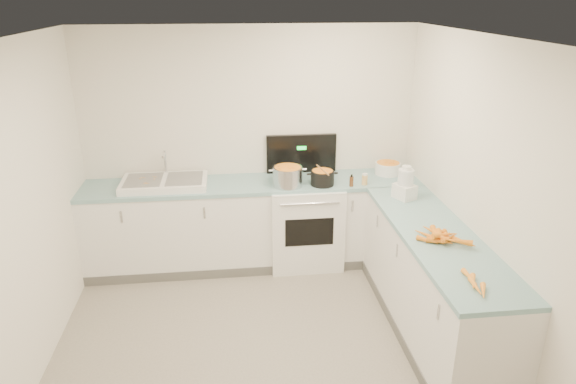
{
  "coord_description": "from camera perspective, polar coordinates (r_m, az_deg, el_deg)",
  "views": [
    {
      "loc": [
        -0.23,
        -3.32,
        2.79
      ],
      "look_at": [
        0.3,
        1.1,
        1.05
      ],
      "focal_mm": 32.0,
      "sensor_mm": 36.0,
      "label": 1
    }
  ],
  "objects": [
    {
      "name": "ceiling",
      "position": [
        3.34,
        -3.0,
        16.35
      ],
      "size": [
        3.5,
        4.0,
        0.0
      ],
      "primitive_type": null,
      "rotation": [
        3.14,
        0.0,
        0.0
      ],
      "color": "silver",
      "rests_on": "ground"
    },
    {
      "name": "peeled_carrots",
      "position": [
        3.72,
        20.08,
        -9.55
      ],
      "size": [
        0.12,
        0.36,
        0.04
      ],
      "color": "orange",
      "rests_on": "counter_right"
    },
    {
      "name": "extract_bottle",
      "position": [
        5.26,
        7.06,
        1.16
      ],
      "size": [
        0.04,
        0.04,
        0.1
      ],
      "primitive_type": "cylinder",
      "color": "#593319",
      "rests_on": "counter_back"
    },
    {
      "name": "food_processor",
      "position": [
        5.01,
        12.88,
        0.81
      ],
      "size": [
        0.22,
        0.24,
        0.32
      ],
      "color": "white",
      "rests_on": "counter_right"
    },
    {
      "name": "counter_right",
      "position": [
        4.62,
        15.77,
        -9.72
      ],
      "size": [
        0.62,
        2.2,
        0.94
      ],
      "color": "white",
      "rests_on": "ground"
    },
    {
      "name": "black_pot",
      "position": [
        5.27,
        3.84,
        1.48
      ],
      "size": [
        0.24,
        0.24,
        0.17
      ],
      "primitive_type": "cylinder",
      "rotation": [
        0.0,
        0.0,
        0.01
      ],
      "color": "black",
      "rests_on": "stove"
    },
    {
      "name": "wooden_spoon",
      "position": [
        5.23,
        3.86,
        2.47
      ],
      "size": [
        0.08,
        0.33,
        0.01
      ],
      "primitive_type": "cylinder",
      "rotation": [
        1.57,
        0.0,
        0.19
      ],
      "color": "#AD7A47",
      "rests_on": "black_pot"
    },
    {
      "name": "counter_back",
      "position": [
        5.54,
        -3.83,
        -3.48
      ],
      "size": [
        3.5,
        0.62,
        0.94
      ],
      "color": "white",
      "rests_on": "ground"
    },
    {
      "name": "wall_right",
      "position": [
        4.16,
        22.18,
        -2.04
      ],
      "size": [
        0.0,
        4.0,
        2.5
      ],
      "primitive_type": null,
      "rotation": [
        1.57,
        0.0,
        -1.57
      ],
      "color": "silver",
      "rests_on": "ground"
    },
    {
      "name": "floor",
      "position": [
        4.34,
        -2.34,
        -18.64
      ],
      "size": [
        3.5,
        4.0,
        0.0
      ],
      "primitive_type": null,
      "color": "gray",
      "rests_on": "ground"
    },
    {
      "name": "sink",
      "position": [
        5.38,
        -13.57,
        1.05
      ],
      "size": [
        0.86,
        0.52,
        0.31
      ],
      "color": "white",
      "rests_on": "counter_back"
    },
    {
      "name": "carrot_pile",
      "position": [
        4.26,
        16.74,
        -4.85
      ],
      "size": [
        0.43,
        0.4,
        0.09
      ],
      "color": "orange",
      "rests_on": "counter_right"
    },
    {
      "name": "peelings",
      "position": [
        5.38,
        -15.65,
        1.3
      ],
      "size": [
        0.25,
        0.23,
        0.01
      ],
      "color": "tan",
      "rests_on": "sink"
    },
    {
      "name": "wall_left",
      "position": [
        3.97,
        -28.81,
        -4.32
      ],
      "size": [
        0.0,
        4.0,
        2.5
      ],
      "primitive_type": null,
      "rotation": [
        1.57,
        0.0,
        1.57
      ],
      "color": "silver",
      "rests_on": "ground"
    },
    {
      "name": "wall_back",
      "position": [
        5.55,
        -4.2,
        5.16
      ],
      "size": [
        3.5,
        0.0,
        2.5
      ],
      "primitive_type": null,
      "rotation": [
        1.57,
        0.0,
        0.0
      ],
      "color": "silver",
      "rests_on": "ground"
    },
    {
      "name": "mixing_bowl",
      "position": [
        5.68,
        11.02,
        2.61
      ],
      "size": [
        0.35,
        0.35,
        0.13
      ],
      "primitive_type": "cylinder",
      "rotation": [
        0.0,
        0.0,
        0.35
      ],
      "color": "white",
      "rests_on": "counter_back"
    },
    {
      "name": "spice_jar",
      "position": [
        5.32,
        8.52,
        1.35
      ],
      "size": [
        0.06,
        0.06,
        0.1
      ],
      "primitive_type": "cylinder",
      "color": "#E5B266",
      "rests_on": "counter_back"
    },
    {
      "name": "stove",
      "position": [
        5.57,
        1.85,
        -3.23
      ],
      "size": [
        0.76,
        0.65,
        1.36
      ],
      "color": "white",
      "rests_on": "ground"
    },
    {
      "name": "steel_pot",
      "position": [
        5.22,
        -0.03,
        1.63
      ],
      "size": [
        0.39,
        0.39,
        0.22
      ],
      "primitive_type": "cylinder",
      "rotation": [
        0.0,
        0.0,
        -0.35
      ],
      "color": "silver",
      "rests_on": "stove"
    }
  ]
}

